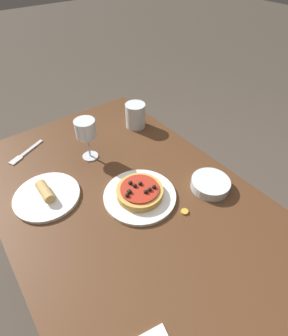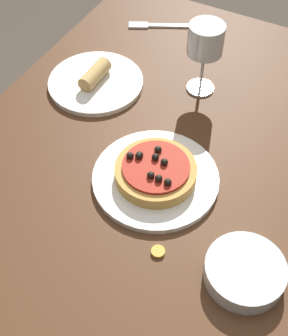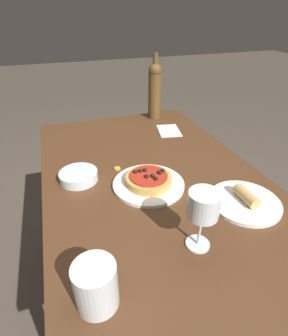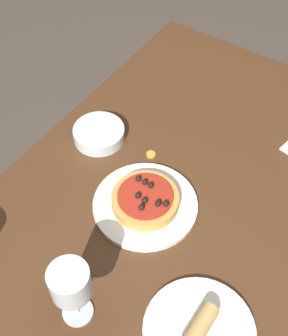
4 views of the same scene
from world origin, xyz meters
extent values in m
plane|color=#4C4238|center=(0.00, 0.00, 0.00)|extent=(14.00, 14.00, 0.00)
cube|color=#4C2D19|center=(0.00, 0.00, 0.75)|extent=(1.28, 0.76, 0.03)
cylinder|color=#4C2D19|center=(-0.58, -0.32, 0.37)|extent=(0.06, 0.06, 0.74)
cylinder|color=white|center=(0.03, -0.04, 0.78)|extent=(0.24, 0.24, 0.01)
cylinder|color=gold|center=(0.03, -0.04, 0.79)|extent=(0.15, 0.15, 0.03)
cylinder|color=#A82819|center=(0.03, -0.04, 0.81)|extent=(0.13, 0.13, 0.01)
sphere|color=black|center=(0.00, -0.07, 0.82)|extent=(0.01, 0.01, 0.01)
sphere|color=black|center=(0.00, -0.04, 0.82)|extent=(0.01, 0.01, 0.01)
sphere|color=black|center=(0.04, -0.03, 0.82)|extent=(0.01, 0.01, 0.01)
sphere|color=black|center=(0.04, -0.05, 0.82)|extent=(0.01, 0.01, 0.01)
sphere|color=black|center=(0.02, 0.01, 0.82)|extent=(0.01, 0.01, 0.01)
sphere|color=black|center=(0.00, -0.06, 0.82)|extent=(0.01, 0.01, 0.01)
sphere|color=black|center=(0.06, -0.02, 0.82)|extent=(0.01, 0.01, 0.01)
sphere|color=black|center=(0.03, 0.00, 0.82)|extent=(0.01, 0.01, 0.01)
sphere|color=black|center=(0.03, 0.00, 0.82)|extent=(0.01, 0.01, 0.01)
cylinder|color=silver|center=(0.31, -0.01, 0.77)|extent=(0.06, 0.06, 0.00)
cylinder|color=silver|center=(0.31, -0.01, 0.82)|extent=(0.01, 0.01, 0.09)
cylinder|color=silver|center=(0.31, -0.01, 0.90)|extent=(0.08, 0.08, 0.07)
cylinder|color=silver|center=(-0.08, -0.26, 0.79)|extent=(0.13, 0.13, 0.03)
cylinder|color=white|center=(0.21, 0.21, 0.78)|extent=(0.22, 0.22, 0.01)
cylinder|color=tan|center=(0.21, 0.21, 0.80)|extent=(0.09, 0.03, 0.03)
cylinder|color=gold|center=(-0.11, -0.11, 0.77)|extent=(0.02, 0.02, 0.01)
camera|label=1|loc=(-0.44, 0.30, 1.44)|focal=28.00mm
camera|label=2|loc=(-0.47, -0.28, 1.47)|focal=50.00mm
camera|label=3|loc=(0.71, -0.29, 1.29)|focal=28.00mm
camera|label=4|loc=(0.54, 0.30, 1.66)|focal=50.00mm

